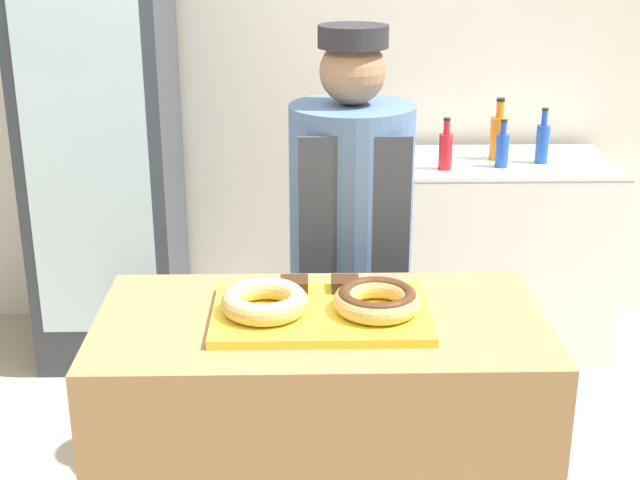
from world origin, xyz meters
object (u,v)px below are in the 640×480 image
object	(u,v)px
donut_chocolate_glaze	(377,299)
donut_light_glaze	(265,300)
brownie_back_right	(345,284)
bottle_blue	(542,142)
bottle_blue_b	(502,149)
bottle_red	(446,150)
brownie_back_left	(294,284)
chest_freezer	(498,253)
baker_person	(351,260)
beverage_fridge	(104,147)
bottle_orange	(498,136)
serving_tray	(321,313)

from	to	relation	value
donut_chocolate_glaze	donut_light_glaze	bearing A→B (deg)	180.00
brownie_back_right	bottle_blue	xyz separation A→B (m)	(0.95, 1.57, 0.01)
donut_chocolate_glaze	bottle_blue_b	world-z (taller)	bottle_blue_b
donut_light_glaze	bottle_red	world-z (taller)	bottle_red
brownie_back_left	chest_freezer	xyz separation A→B (m)	(0.94, 1.61, -0.53)
baker_person	beverage_fridge	xyz separation A→B (m)	(-1.04, 1.06, 0.13)
brownie_back_left	baker_person	bearing A→B (deg)	71.16
brownie_back_right	chest_freezer	bearing A→B (deg)	63.65
baker_person	bottle_blue_b	xyz separation A→B (m)	(0.71, 0.96, 0.14)
baker_person	bottle_red	world-z (taller)	baker_person
bottle_red	bottle_blue_b	bearing A→B (deg)	7.50
chest_freezer	bottle_orange	size ratio (longest dim) A/B	3.49
brownie_back_right	bottle_orange	world-z (taller)	bottle_orange
bottle_blue_b	chest_freezer	bearing A→B (deg)	69.41
baker_person	donut_light_glaze	bearing A→B (deg)	-110.74
donut_chocolate_glaze	brownie_back_right	distance (m)	0.16
serving_tray	chest_freezer	size ratio (longest dim) A/B	0.58
bottle_red	bottle_orange	size ratio (longest dim) A/B	0.81
donut_light_glaze	brownie_back_left	distance (m)	0.16
beverage_fridge	bottle_red	size ratio (longest dim) A/B	8.61
bottle_blue	brownie_back_left	bearing A→B (deg)	-124.80
bottle_blue	brownie_back_right	bearing A→B (deg)	-121.21
donut_chocolate_glaze	brownie_back_left	xyz separation A→B (m)	(-0.22, 0.14, -0.02)
bottle_red	brownie_back_left	bearing A→B (deg)	-113.69
brownie_back_left	baker_person	xyz separation A→B (m)	(0.19, 0.55, -0.14)
beverage_fridge	bottle_red	distance (m)	1.50
brownie_back_left	chest_freezer	world-z (taller)	brownie_back_left
brownie_back_left	bottle_blue	bearing A→B (deg)	55.20
donut_chocolate_glaze	bottle_blue	bearing A→B (deg)	62.96
brownie_back_left	bottle_blue	size ratio (longest dim) A/B	0.31
serving_tray	chest_freezer	distance (m)	2.01
bottle_blue	bottle_orange	size ratio (longest dim) A/B	0.89
donut_chocolate_glaze	serving_tray	bearing A→B (deg)	174.20
donut_light_glaze	beverage_fridge	bearing A→B (deg)	113.89
serving_tray	baker_person	size ratio (longest dim) A/B	0.35
baker_person	bottle_orange	bearing A→B (deg)	56.53
chest_freezer	bottle_blue_b	size ratio (longest dim) A/B	4.61
bottle_red	donut_light_glaze	bearing A→B (deg)	-114.05
brownie_back_right	baker_person	bearing A→B (deg)	85.16
serving_tray	bottle_blue_b	xyz separation A→B (m)	(0.83, 1.63, 0.03)
bottle_blue	bottle_orange	distance (m)	0.20
donut_chocolate_glaze	brownie_back_left	size ratio (longest dim) A/B	3.00
serving_tray	brownie_back_left	bearing A→B (deg)	118.27
bottle_blue	beverage_fridge	bearing A→B (deg)	178.81
brownie_back_left	donut_light_glaze	bearing A→B (deg)	-117.49
bottle_blue_b	baker_person	bearing A→B (deg)	-126.61
serving_tray	bottle_red	world-z (taller)	bottle_red
chest_freezer	bottle_blue	xyz separation A→B (m)	(0.15, -0.05, 0.54)
serving_tray	bottle_blue	size ratio (longest dim) A/B	2.29
donut_light_glaze	donut_chocolate_glaze	xyz separation A→B (m)	(0.29, 0.00, 0.00)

